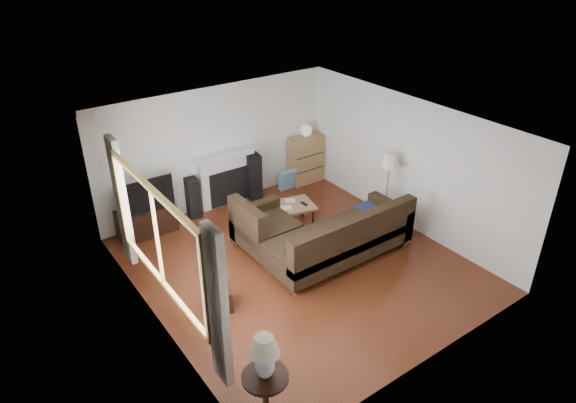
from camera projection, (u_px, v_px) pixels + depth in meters
room at (299, 201)px, 8.19m from camera, size 5.10×5.60×2.54m
window at (157, 238)px, 6.65m from camera, size 0.12×2.74×1.54m
curtain_near at (218, 308)px, 5.66m from camera, size 0.10×0.35×2.10m
curtain_far at (122, 202)px, 7.84m from camera, size 0.10×0.35×2.10m
fireplace at (227, 178)px, 10.48m from camera, size 1.40×0.26×1.15m
tv_stand at (147, 221)px, 9.57m from camera, size 1.06×0.48×0.53m
television at (143, 194)px, 9.30m from camera, size 1.07×0.14×0.61m
speaker_left at (193, 198)px, 10.06m from camera, size 0.26×0.30×0.82m
speaker_right at (253, 176)px, 10.73m from camera, size 0.32×0.37×0.99m
bookshelf at (306, 159)px, 11.41m from camera, size 0.78×0.37×1.08m
globe_lamp at (306, 131)px, 11.09m from camera, size 0.27×0.27×0.27m
sectional_sofa at (339, 235)px, 8.76m from camera, size 2.86×2.09×0.92m
coffee_table at (283, 217)px, 9.77m from camera, size 1.28×0.89×0.46m
footstool at (217, 298)px, 7.73m from camera, size 0.53×0.53×0.35m
floor_lamp at (387, 189)px, 9.70m from camera, size 0.45×0.45×1.46m
side_table at (266, 397)px, 5.91m from camera, size 0.54×0.54×0.68m
table_lamp at (265, 357)px, 5.61m from camera, size 0.35×0.35×0.57m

